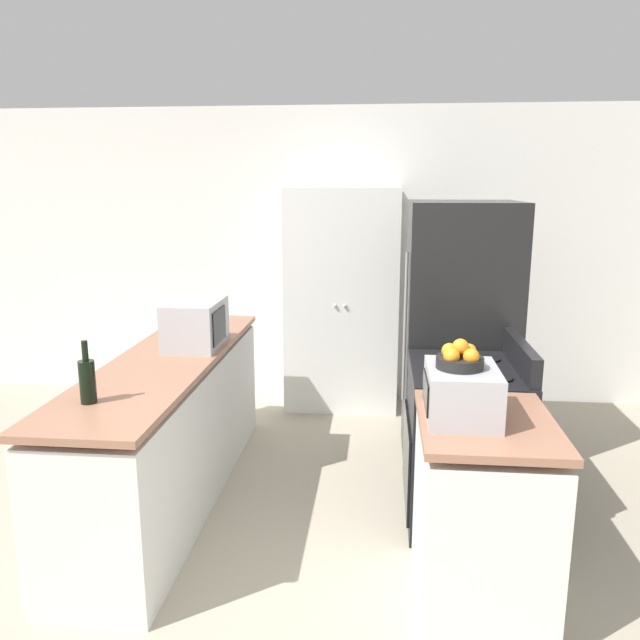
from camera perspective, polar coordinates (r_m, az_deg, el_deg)
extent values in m
cube|color=white|center=(5.65, 1.55, 5.86)|extent=(7.00, 0.06, 2.60)
cube|color=silver|center=(4.04, -13.53, -10.10)|extent=(0.58, 2.42, 0.84)
cube|color=#9E6B51|center=(3.89, -13.89, -3.59)|extent=(0.60, 2.47, 0.04)
cube|color=silver|center=(3.12, 14.50, -17.32)|extent=(0.58, 0.76, 0.84)
cube|color=#9E6B51|center=(2.91, 15.01, -9.12)|extent=(0.60, 0.78, 0.04)
cube|color=white|center=(5.40, 2.04, 1.85)|extent=(0.97, 0.51, 1.91)
sphere|color=#B2B2B7|center=(5.14, 1.41, 1.31)|extent=(0.03, 0.03, 0.03)
sphere|color=#B2B2B7|center=(5.13, 2.30, 1.29)|extent=(0.03, 0.03, 0.03)
cube|color=black|center=(3.81, 13.02, -10.91)|extent=(0.64, 0.78, 0.92)
cube|color=black|center=(3.83, 7.94, -12.47)|extent=(0.02, 0.68, 0.50)
cube|color=black|center=(3.68, 17.91, -3.14)|extent=(0.06, 0.74, 0.16)
cylinder|color=black|center=(3.46, 11.67, -5.06)|extent=(0.17, 0.17, 0.01)
cylinder|color=black|center=(3.82, 11.10, -3.38)|extent=(0.17, 0.17, 0.01)
cylinder|color=black|center=(3.50, 15.86, -5.09)|extent=(0.17, 0.17, 0.01)
cylinder|color=black|center=(3.85, 14.91, -3.43)|extent=(0.17, 0.17, 0.01)
cube|color=black|center=(4.44, 12.57, -1.32)|extent=(0.73, 0.77, 1.83)
cylinder|color=gray|center=(4.18, 7.77, -0.69)|extent=(0.02, 0.02, 1.01)
cube|color=#B2B2B7|center=(4.06, -11.33, -0.35)|extent=(0.32, 0.47, 0.30)
cube|color=black|center=(3.98, -9.20, -0.52)|extent=(0.01, 0.29, 0.22)
cylinder|color=black|center=(3.18, -20.49, -5.33)|extent=(0.08, 0.08, 0.21)
cylinder|color=black|center=(3.14, -20.70, -2.65)|extent=(0.03, 0.03, 0.10)
cube|color=#B2B2B7|center=(2.86, 12.85, -6.54)|extent=(0.31, 0.41, 0.23)
cube|color=black|center=(2.84, 9.64, -6.51)|extent=(0.01, 0.28, 0.14)
cylinder|color=black|center=(2.81, 12.65, -3.81)|extent=(0.21, 0.21, 0.05)
sphere|color=orange|center=(2.85, 13.43, -2.81)|extent=(0.07, 0.07, 0.07)
sphere|color=orange|center=(2.84, 11.75, -2.78)|extent=(0.07, 0.07, 0.07)
sphere|color=orange|center=(2.76, 11.93, -3.24)|extent=(0.07, 0.07, 0.07)
sphere|color=orange|center=(2.77, 13.66, -3.26)|extent=(0.07, 0.07, 0.07)
sphere|color=orange|center=(2.80, 12.72, -2.39)|extent=(0.07, 0.07, 0.07)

